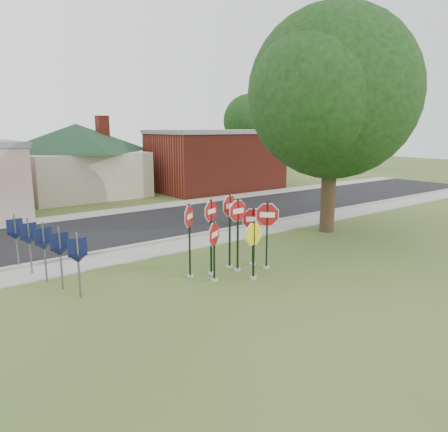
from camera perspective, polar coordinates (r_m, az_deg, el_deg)
ground at (r=14.29m, az=4.90°, el=-8.90°), size 120.00×120.00×0.00m
sidewalk_near at (r=18.50m, az=-6.71°, el=-4.05°), size 60.00×1.60×0.06m
road at (r=22.37m, az=-12.68°, el=-1.54°), size 60.00×7.00×0.04m
sidewalk_far at (r=26.25m, az=-16.68°, el=0.21°), size 60.00×1.60×0.06m
curb at (r=19.33m, az=-8.25°, el=-3.29°), size 60.00×0.20×0.14m
stop_sign_center at (r=15.10m, az=1.81°, el=-1.14°), size 1.04×0.24×2.67m
stop_sign_yellow at (r=14.43m, az=3.90°, el=-3.58°), size 1.08×0.24×2.08m
stop_sign_left at (r=14.18m, az=-1.30°, el=-3.61°), size 0.95×0.58×2.13m
stop_sign_right at (r=15.44m, az=5.65°, el=-1.23°), size 0.86×0.78×2.54m
stop_sign_back_right at (r=15.37m, az=0.76°, el=-0.58°), size 1.01×0.27×2.80m
stop_sign_back_left at (r=14.71m, az=-1.71°, el=-1.49°), size 0.91×0.36×2.71m
stop_sign_far_right at (r=15.83m, az=3.82°, el=-1.61°), size 0.89×0.68×2.28m
stop_sign_far_left at (r=14.47m, az=-4.54°, el=-1.89°), size 0.85×0.62×2.63m
route_sign_row at (r=15.26m, az=-22.46°, el=-3.61°), size 1.43×4.63×2.00m
building_house at (r=33.73m, az=-18.65°, el=8.71°), size 11.60×11.60×6.20m
building_brick at (r=35.41m, az=-0.99°, el=7.40°), size 10.20×6.20×4.75m
oak_tree at (r=21.34m, az=14.06°, el=15.30°), size 11.45×10.85×10.43m
bg_tree_right at (r=47.44m, az=3.36°, el=12.29°), size 5.60×5.60×8.40m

